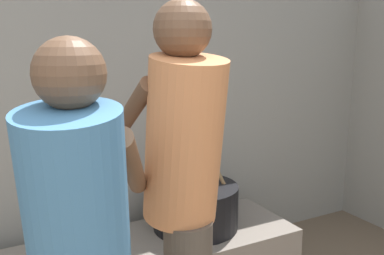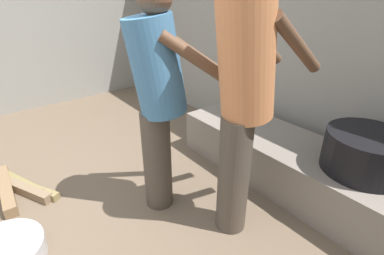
{
  "view_description": "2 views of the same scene",
  "coord_description": "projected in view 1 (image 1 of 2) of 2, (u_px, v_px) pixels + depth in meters",
  "views": [
    {
      "loc": [
        -0.24,
        -0.08,
        1.53
      ],
      "look_at": [
        0.72,
        1.74,
        1.09
      ],
      "focal_mm": 39.75,
      "sensor_mm": 36.0,
      "label": 1
    },
    {
      "loc": [
        1.5,
        0.2,
        1.48
      ],
      "look_at": [
        0.24,
        1.19,
        0.69
      ],
      "focal_mm": 26.94,
      "sensor_mm": 36.0,
      "label": 2
    }
  ],
  "objects": [
    {
      "name": "cook_in_orange_shirt",
      "position": [
        184.0,
        182.0,
        1.7
      ],
      "size": [
        0.35,
        0.69,
        1.67
      ],
      "color": "#4C4238",
      "rests_on": "ground_plane"
    },
    {
      "name": "cooking_pot_main",
      "position": [
        196.0,
        206.0,
        2.62
      ],
      "size": [
        0.53,
        0.53,
        0.72
      ],
      "color": "black",
      "rests_on": "hearth_ledge"
    },
    {
      "name": "block_enclosure_rear",
      "position": [
        18.0,
        130.0,
        2.5
      ],
      "size": [
        5.7,
        0.2,
        1.99
      ],
      "primitive_type": "cube",
      "color": "gray",
      "rests_on": "ground_plane"
    }
  ]
}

